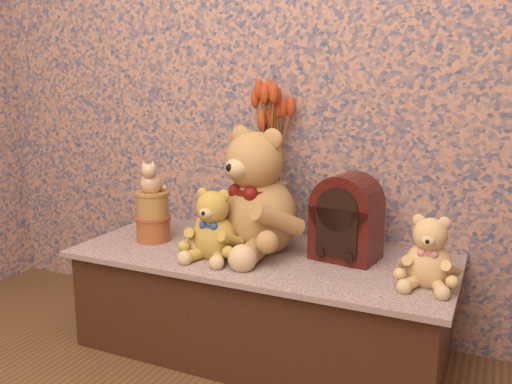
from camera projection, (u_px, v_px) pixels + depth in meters
display_shelf at (262, 302)px, 2.02m from camera, size 1.38×0.61×0.38m
teddy_large at (258, 185)px, 1.98m from camera, size 0.52×0.56×0.49m
teddy_medium at (214, 220)px, 1.91m from camera, size 0.23×0.27×0.27m
teddy_small at (430, 248)px, 1.65m from camera, size 0.19×0.23×0.24m
cathedral_radio at (347, 217)px, 1.89m from camera, size 0.24×0.19×0.31m
ceramic_vase at (270, 210)px, 2.17m from camera, size 0.15×0.15×0.22m
dried_stalks at (270, 130)px, 2.10m from camera, size 0.23×0.23×0.42m
biscuit_tin_lower at (153, 229)px, 2.13m from camera, size 0.14×0.14×0.10m
biscuit_tin_upper at (152, 205)px, 2.11m from camera, size 0.15×0.15×0.10m
cat_figurine at (151, 176)px, 2.08m from camera, size 0.13×0.14×0.13m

